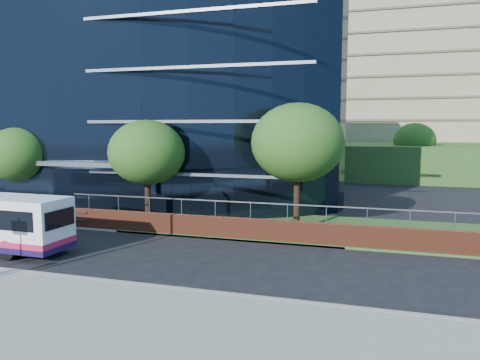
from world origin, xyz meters
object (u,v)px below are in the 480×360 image
(tree_far_c, at_px, (147,153))
(tree_far_d, at_px, (298,143))
(tree_far_b, at_px, (18,155))
(tree_dist_e, at_px, (414,140))

(tree_far_c, relative_size, tree_far_d, 0.87)
(tree_far_c, height_order, tree_far_d, tree_far_d)
(tree_far_b, xyz_separation_m, tree_dist_e, (27.00, 30.50, 0.33))
(tree_far_b, bearing_deg, tree_far_c, -2.86)
(tree_far_d, bearing_deg, tree_far_c, -173.66)
(tree_dist_e, bearing_deg, tree_far_b, -131.52)
(tree_far_b, xyz_separation_m, tree_far_c, (10.00, -0.50, 0.33))
(tree_far_d, bearing_deg, tree_dist_e, 75.07)
(tree_far_b, height_order, tree_far_d, tree_far_d)
(tree_far_b, height_order, tree_dist_e, tree_dist_e)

